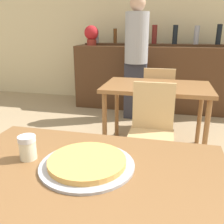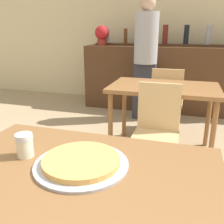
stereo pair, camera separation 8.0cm
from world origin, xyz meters
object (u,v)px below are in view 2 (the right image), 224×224
Objects in this scene: pizza_tray at (82,162)px; cheese_shaker at (25,145)px; chair_far_side_front at (157,127)px; chair_far_side_back at (167,98)px; potted_plant at (102,34)px; person_standing at (146,55)px.

cheese_shaker is at bearing 179.37° from pizza_tray.
chair_far_side_front and chair_far_side_back have the same top height.
chair_far_side_back is 1.80m from potted_plant.
person_standing is (-0.38, 1.59, 0.47)m from chair_far_side_front.
person_standing is at bearing 103.49° from chair_far_side_front.
cheese_shaker is at bearing 78.48° from chair_far_side_back.
pizza_tray is at bearing -98.36° from chair_far_side_front.
chair_far_side_back is at bearing 85.47° from pizza_tray.
cheese_shaker is 0.06× the size of person_standing.
pizza_tray is 3.69× the size of cheese_shaker.
potted_plant is at bearing 102.93° from cheese_shaker.
cheese_shaker is 2.83m from person_standing.
person_standing reaches higher than cheese_shaker.
potted_plant is (-0.77, 3.35, 0.43)m from cheese_shaker.
chair_far_side_back is (-0.00, 1.05, 0.00)m from chair_far_side_front.
cheese_shaker is 3.47m from potted_plant.
person_standing is at bearing 88.32° from cheese_shaker.
pizza_tray is at bearing -85.93° from person_standing.
chair_far_side_front is 1.35m from cheese_shaker.
potted_plant is (-1.23, 2.12, 0.75)m from chair_far_side_front.
person_standing is at bearing -54.79° from chair_far_side_back.
potted_plant is at bearing 148.13° from person_standing.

